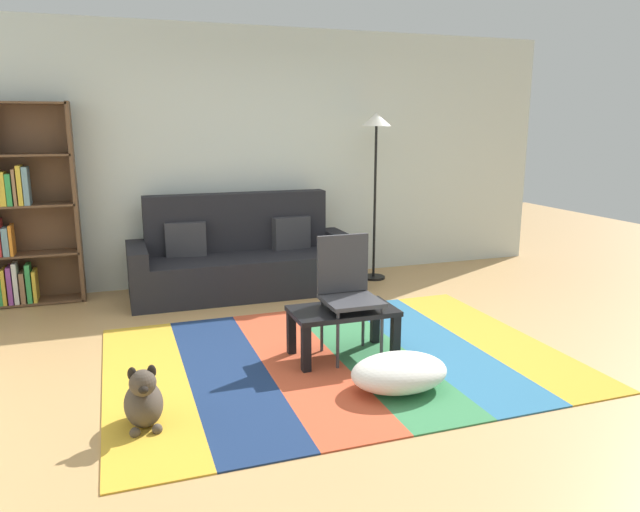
% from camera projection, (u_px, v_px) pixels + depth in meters
% --- Properties ---
extents(ground_plane, '(14.00, 14.00, 0.00)m').
position_uv_depth(ground_plane, '(351.00, 357.00, 4.45)').
color(ground_plane, tan).
extents(back_wall, '(6.80, 0.10, 2.70)m').
position_uv_depth(back_wall, '(264.00, 157.00, 6.51)').
color(back_wall, silver).
rests_on(back_wall, ground_plane).
extents(rug, '(3.29, 2.40, 0.01)m').
position_uv_depth(rug, '(337.00, 358.00, 4.43)').
color(rug, gold).
rests_on(rug, ground_plane).
extents(couch, '(2.26, 0.80, 1.00)m').
position_uv_depth(couch, '(243.00, 260.00, 6.12)').
color(couch, black).
rests_on(couch, ground_plane).
extents(bookshelf, '(0.90, 0.28, 1.91)m').
position_uv_depth(bookshelf, '(14.00, 212.00, 5.59)').
color(bookshelf, brown).
rests_on(bookshelf, ground_plane).
extents(coffee_table, '(0.77, 0.44, 0.37)m').
position_uv_depth(coffee_table, '(343.00, 318.00, 4.40)').
color(coffee_table, black).
rests_on(coffee_table, rug).
extents(pouf, '(0.65, 0.47, 0.23)m').
position_uv_depth(pouf, '(399.00, 372.00, 3.87)').
color(pouf, white).
rests_on(pouf, rug).
extents(dog, '(0.22, 0.35, 0.40)m').
position_uv_depth(dog, '(144.00, 401.00, 3.41)').
color(dog, '#473D33').
rests_on(dog, ground_plane).
extents(standing_lamp, '(0.32, 0.32, 1.82)m').
position_uv_depth(standing_lamp, '(376.00, 141.00, 6.40)').
color(standing_lamp, black).
rests_on(standing_lamp, ground_plane).
extents(tv_remote, '(0.10, 0.16, 0.02)m').
position_uv_depth(tv_remote, '(337.00, 309.00, 4.34)').
color(tv_remote, black).
rests_on(tv_remote, coffee_table).
extents(folding_chair, '(0.40, 0.40, 0.90)m').
position_uv_depth(folding_chair, '(347.00, 285.00, 4.42)').
color(folding_chair, '#38383D').
rests_on(folding_chair, ground_plane).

